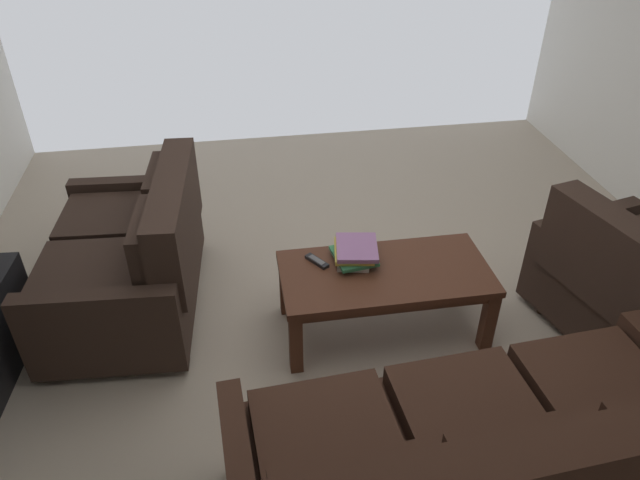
% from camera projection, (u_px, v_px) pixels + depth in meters
% --- Properties ---
extents(ground_plane, '(5.02, 5.62, 0.01)m').
position_uv_depth(ground_plane, '(352.00, 328.00, 3.55)').
color(ground_plane, tan).
extents(sofa_main, '(2.05, 0.97, 0.87)m').
position_uv_depth(sofa_main, '(483.00, 466.00, 2.34)').
color(sofa_main, black).
rests_on(sofa_main, ground).
extents(loveseat_near, '(0.93, 1.34, 0.88)m').
position_uv_depth(loveseat_near, '(133.00, 258.00, 3.51)').
color(loveseat_near, black).
rests_on(loveseat_near, ground).
extents(coffee_table, '(1.18, 0.58, 0.44)m').
position_uv_depth(coffee_table, '(385.00, 280.00, 3.33)').
color(coffee_table, '#4C2819').
rests_on(coffee_table, ground).
extents(armchair_side, '(0.99, 1.12, 0.88)m').
position_uv_depth(armchair_side, '(629.00, 284.00, 3.31)').
color(armchair_side, black).
rests_on(armchair_side, ground).
extents(book_stack, '(0.28, 0.31, 0.10)m').
position_uv_depth(book_stack, '(355.00, 253.00, 3.34)').
color(book_stack, silver).
rests_on(book_stack, coffee_table).
extents(tv_remote, '(0.13, 0.16, 0.02)m').
position_uv_depth(tv_remote, '(317.00, 261.00, 3.35)').
color(tv_remote, black).
rests_on(tv_remote, coffee_table).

